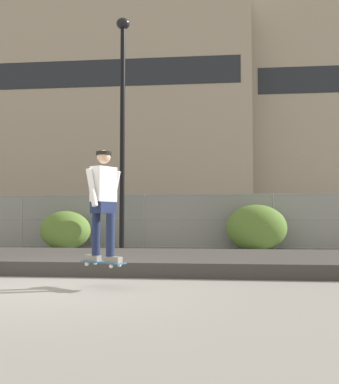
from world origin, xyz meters
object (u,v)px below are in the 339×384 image
(parked_car_near, at_px, (99,222))
(shrub_right, at_px, (256,228))
(skateboard, at_px, (103,263))
(skater, at_px, (103,198))
(parked_car_mid, at_px, (222,222))
(shrub_center, at_px, (65,230))
(street_lamp, at_px, (123,107))

(parked_car_near, height_order, shrub_right, parked_car_near)
(skateboard, xyz_separation_m, parked_car_near, (-3.22, 11.83, 0.45))
(skater, distance_m, parked_car_near, 12.27)
(skater, bearing_deg, parked_car_mid, 80.49)
(parked_car_near, xyz_separation_m, shrub_center, (0.10, -4.57, -0.20))
(skater, xyz_separation_m, shrub_right, (3.02, 7.46, -0.64))
(skateboard, relative_size, shrub_right, 0.42)
(parked_car_mid, xyz_separation_m, shrub_center, (-5.11, -4.65, -0.20))
(skater, height_order, parked_car_mid, skater)
(street_lamp, bearing_deg, parked_car_mid, 55.52)
(skater, relative_size, shrub_center, 1.05)
(shrub_center, relative_size, shrub_right, 0.87)
(parked_car_near, distance_m, shrub_right, 7.61)
(skater, bearing_deg, shrub_center, 113.22)
(skateboard, height_order, shrub_center, shrub_center)
(skateboard, relative_size, parked_car_near, 0.17)
(skateboard, bearing_deg, shrub_right, 67.99)
(shrub_right, bearing_deg, skater, -112.01)
(parked_car_near, relative_size, shrub_center, 2.78)
(street_lamp, xyz_separation_m, shrub_center, (-1.87, 0.06, -4.01))
(parked_car_mid, height_order, shrub_center, parked_car_mid)
(skateboard, bearing_deg, parked_car_near, 105.21)
(skateboard, height_order, shrub_right, shrub_right)
(street_lamp, bearing_deg, parked_car_near, 113.10)
(skateboard, distance_m, shrub_center, 7.91)
(parked_car_mid, bearing_deg, street_lamp, -124.48)
(parked_car_mid, height_order, shrub_right, parked_car_mid)
(skater, height_order, shrub_center, skater)
(street_lamp, height_order, shrub_right, street_lamp)
(parked_car_near, bearing_deg, skater, -74.79)
(parked_car_near, height_order, parked_car_mid, same)
(skateboard, distance_m, parked_car_mid, 12.09)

